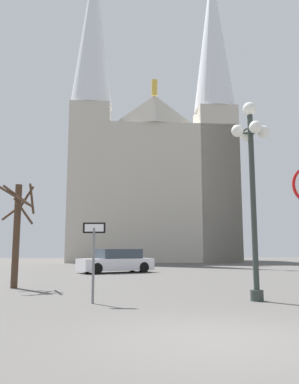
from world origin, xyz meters
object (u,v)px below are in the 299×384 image
Objects in this scene: street_lamp at (252,164)px; parked_car_near_white at (116,262)px; one_way_arrow_sign at (94,251)px; bare_tree at (17,229)px; cathedral at (152,169)px.

street_lamp is 1.19× the size of parked_car_near_white.
one_way_arrow_sign is 0.37× the size of street_lamp.
street_lamp is 1.49× the size of bare_tree.
parked_car_near_white is (3.93, 9.10, -1.50)m from bare_tree.
cathedral is 6.41× the size of street_lamp.
cathedral is at bearing 81.04° from one_way_arrow_sign.
street_lamp is 14.28m from parked_car_near_white.
cathedral is at bearing 77.88° from parked_car_near_white.
bare_tree is (-8.52, -30.47, -8.85)m from cathedral.
cathedral is at bearing 74.37° from bare_tree.
one_way_arrow_sign is 0.55× the size of bare_tree.
cathedral is 7.65× the size of parked_car_near_white.
one_way_arrow_sign reaches higher than parked_car_near_white.
bare_tree is at bearing -105.63° from cathedral.
bare_tree is at bearing 150.13° from street_lamp.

